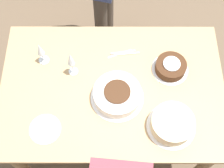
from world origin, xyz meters
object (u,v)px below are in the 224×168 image
at_px(wine_glass_near, 40,50).
at_px(wine_glass_far, 70,60).
at_px(cake_front_chocolate, 170,67).
at_px(cake_back_decorated, 172,124).
at_px(cake_center_white, 117,95).

distance_m(wine_glass_near, wine_glass_far, 0.22).
bearing_deg(cake_front_chocolate, wine_glass_near, -4.81).
height_order(cake_front_chocolate, wine_glass_far, wine_glass_far).
distance_m(cake_front_chocolate, cake_back_decorated, 0.40).
bearing_deg(cake_back_decorated, cake_center_white, -30.56).
xyz_separation_m(wine_glass_near, wine_glass_far, (-0.20, 0.09, 0.03)).
height_order(cake_center_white, cake_back_decorated, cake_back_decorated).
height_order(cake_front_chocolate, wine_glass_near, wine_glass_near).
relative_size(cake_center_white, cake_front_chocolate, 1.40).
distance_m(cake_center_white, cake_front_chocolate, 0.41).
distance_m(cake_center_white, wine_glass_far, 0.36).
relative_size(cake_back_decorated, wine_glass_far, 1.35).
relative_size(cake_center_white, wine_glass_near, 1.77).
bearing_deg(wine_glass_far, cake_back_decorated, 148.19).
xyz_separation_m(cake_front_chocolate, wine_glass_far, (0.64, 0.02, 0.11)).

